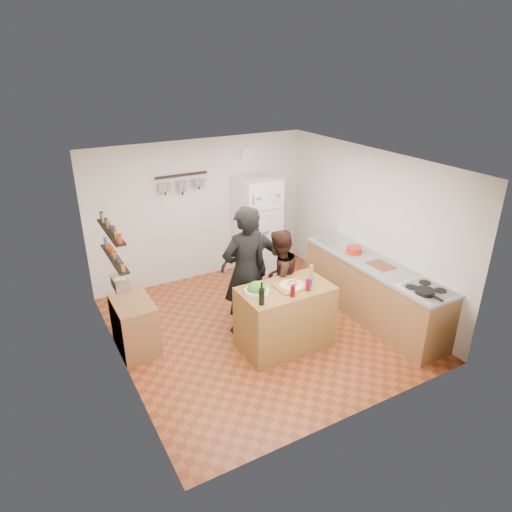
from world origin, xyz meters
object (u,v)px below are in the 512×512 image
person_left (245,272)px  side_table (135,324)px  fridge (257,226)px  person_back (253,265)px  counter_run (373,291)px  wine_bottle (262,297)px  prep_island (285,317)px  wall_clock (248,154)px  skillet (425,291)px  person_center (278,279)px  red_bowl (354,250)px  salad_bowl (257,292)px  pepper_mill (311,273)px  salt_canister (309,282)px

person_left → side_table: 1.69m
fridge → person_back: bearing=-122.1°
counter_run → side_table: size_ratio=3.29×
person_left → wine_bottle: bearing=73.5°
prep_island → counter_run: 1.60m
wall_clock → side_table: 3.63m
prep_island → skillet: bearing=-34.3°
person_left → skillet: 2.43m
person_center → skillet: 2.03m
red_bowl → side_table: red_bowl is taller
salad_bowl → counter_run: salad_bowl is taller
pepper_mill → person_back: size_ratio=0.10×
pepper_mill → wall_clock: 2.85m
counter_run → wall_clock: bearing=105.9°
prep_island → side_table: prep_island is taller
pepper_mill → person_center: 0.58m
salad_bowl → side_table: salad_bowl is taller
person_left → person_center: 0.56m
person_left → fridge: person_left is taller
pepper_mill → wall_clock: wall_clock is taller
salad_bowl → wall_clock: (1.27, 2.57, 1.21)m
salt_canister → red_bowl: size_ratio=0.50×
fridge → prep_island: bearing=-110.4°
counter_run → red_bowl: size_ratio=10.78×
person_back → wall_clock: wall_clock is taller
prep_island → skillet: 1.88m
wall_clock → counter_run: bearing=-74.1°
prep_island → counter_run: bearing=-0.2°
person_left → pepper_mill: bearing=141.2°
salad_bowl → side_table: size_ratio=0.39×
counter_run → skillet: skillet is taller
wine_bottle → person_center: bearing=46.4°
wine_bottle → person_left: (0.20, 0.82, -0.05)m
person_back → pepper_mill: bearing=125.8°
wine_bottle → skillet: 2.16m
prep_island → person_back: size_ratio=0.74×
counter_run → wall_clock: size_ratio=8.77×
skillet → salad_bowl: bearing=150.8°
person_left → wall_clock: wall_clock is taller
salad_bowl → pepper_mill: size_ratio=1.79×
prep_island → salt_canister: (0.30, -0.12, 0.52)m
salt_canister → side_table: bearing=153.0°
salt_canister → counter_run: size_ratio=0.05×
wall_clock → side_table: wall_clock is taller
wine_bottle → salad_bowl: bearing=73.5°
person_back → fridge: fridge is taller
salt_canister → fridge: bearing=77.1°
salt_canister → person_left: bearing=130.1°
fridge → wall_clock: size_ratio=6.00×
person_center → counter_run: size_ratio=0.58×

